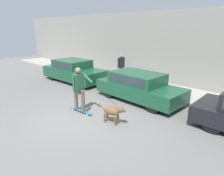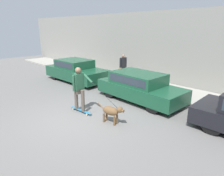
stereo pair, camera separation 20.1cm
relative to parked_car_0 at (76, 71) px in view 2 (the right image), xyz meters
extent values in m
plane|color=slate|center=(4.54, -3.18, -0.65)|extent=(36.00, 36.00, 0.00)
cube|color=gray|center=(4.54, 3.48, 1.44)|extent=(32.00, 0.30, 4.17)
cube|color=#A39E93|center=(4.54, 2.15, -0.59)|extent=(30.00, 2.33, 0.11)
cylinder|color=black|center=(1.34, 0.82, -0.32)|extent=(0.65, 0.22, 0.64)
cylinder|color=black|center=(1.38, -0.75, -0.32)|extent=(0.65, 0.22, 0.64)
cylinder|color=black|center=(-1.30, 0.75, -0.32)|extent=(0.65, 0.22, 0.64)
cylinder|color=black|center=(-1.26, -0.82, -0.32)|extent=(0.65, 0.22, 0.64)
cube|color=#194C33|center=(0.04, 0.00, -0.13)|extent=(4.31, 1.93, 0.65)
cube|color=#194C33|center=(-0.13, 0.00, 0.44)|extent=(2.15, 1.69, 0.48)
cube|color=#28333D|center=(-0.11, -0.82, 0.47)|extent=(1.85, 0.06, 0.31)
cylinder|color=black|center=(6.30, 0.68, -0.31)|extent=(0.68, 0.22, 0.68)
cylinder|color=black|center=(6.25, -0.77, -0.31)|extent=(0.68, 0.22, 0.68)
cylinder|color=black|center=(3.78, 0.78, -0.31)|extent=(0.68, 0.22, 0.68)
cylinder|color=black|center=(3.73, -0.68, -0.31)|extent=(0.68, 0.22, 0.68)
cube|color=#194C33|center=(5.02, 0.00, -0.15)|extent=(4.12, 1.84, 0.58)
cube|color=#194C33|center=(4.85, 0.01, 0.39)|extent=(2.39, 1.61, 0.50)
cube|color=#28333D|center=(4.83, -0.76, 0.42)|extent=(2.05, 0.09, 0.32)
cylinder|color=black|center=(8.48, -0.82, -0.32)|extent=(0.66, 0.21, 0.65)
cylinder|color=brown|center=(5.88, -2.43, -0.48)|extent=(0.07, 0.07, 0.33)
cylinder|color=brown|center=(5.91, -2.59, -0.48)|extent=(0.07, 0.07, 0.33)
cylinder|color=brown|center=(5.44, -2.51, -0.48)|extent=(0.07, 0.07, 0.33)
cylinder|color=brown|center=(5.47, -2.67, -0.48)|extent=(0.07, 0.07, 0.33)
ellipsoid|color=brown|center=(5.68, -2.55, -0.19)|extent=(0.69, 0.41, 0.30)
sphere|color=brown|center=(6.06, -2.48, -0.05)|extent=(0.22, 0.22, 0.22)
cylinder|color=brown|center=(6.15, -2.46, -0.07)|extent=(0.14, 0.12, 0.10)
cylinder|color=brown|center=(5.26, -2.62, -0.10)|extent=(0.26, 0.09, 0.20)
cylinder|color=beige|center=(4.58, -2.62, -0.61)|extent=(0.07, 0.04, 0.07)
cylinder|color=beige|center=(4.59, -2.77, -0.61)|extent=(0.07, 0.04, 0.07)
cylinder|color=beige|center=(3.76, -2.68, -0.61)|extent=(0.07, 0.04, 0.07)
cylinder|color=beige|center=(3.77, -2.83, -0.61)|extent=(0.07, 0.04, 0.07)
cube|color=teal|center=(4.18, -2.72, -0.57)|extent=(1.15, 0.21, 0.02)
cylinder|color=brown|center=(4.32, -2.71, -0.13)|extent=(0.14, 0.14, 0.86)
cylinder|color=brown|center=(3.92, -2.74, -0.13)|extent=(0.14, 0.14, 0.86)
cube|color=brown|center=(4.12, -2.73, 0.21)|extent=(0.20, 0.32, 0.17)
cube|color=#235138|center=(4.12, -2.73, 0.61)|extent=(0.23, 0.41, 0.63)
sphere|color=brown|center=(4.12, -2.73, 1.04)|extent=(0.23, 0.23, 0.23)
cylinder|color=#235138|center=(4.14, -2.97, 0.58)|extent=(0.09, 0.09, 0.60)
cylinder|color=#235138|center=(4.37, -2.48, 0.75)|extent=(0.57, 0.09, 0.34)
cylinder|color=black|center=(5.35, -2.48, 0.27)|extent=(1.43, 0.02, 0.71)
cylinder|color=#28282D|center=(2.31, 1.75, -0.13)|extent=(0.15, 0.15, 0.81)
cylinder|color=#28282D|center=(2.30, 1.91, -0.13)|extent=(0.15, 0.15, 0.81)
cube|color=black|center=(2.31, 1.83, 0.57)|extent=(0.23, 0.43, 0.59)
cylinder|color=black|center=(2.32, 1.57, 0.59)|extent=(0.09, 0.09, 0.56)
cylinder|color=black|center=(2.30, 2.08, 0.59)|extent=(0.09, 0.09, 0.56)
sphere|color=#997056|center=(2.31, 1.83, 0.97)|extent=(0.20, 0.20, 0.20)
cube|color=tan|center=(2.32, 1.57, 0.17)|extent=(0.11, 0.30, 0.27)
camera|label=1|loc=(10.11, -7.17, 2.58)|focal=32.00mm
camera|label=2|loc=(10.25, -7.03, 2.58)|focal=32.00mm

